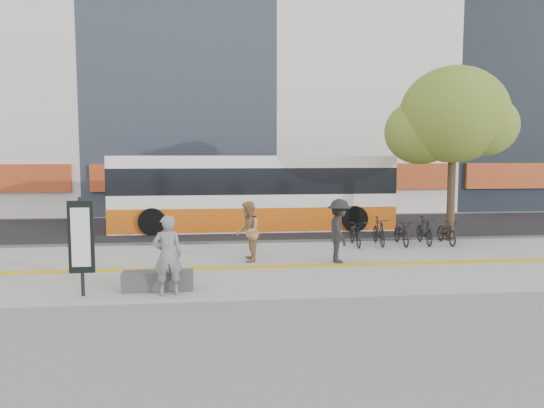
{
  "coord_description": "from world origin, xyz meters",
  "views": [
    {
      "loc": [
        -1.29,
        -13.19,
        3.22
      ],
      "look_at": [
        0.4,
        2.0,
        1.74
      ],
      "focal_mm": 34.45,
      "sensor_mm": 36.0,
      "label": 1
    }
  ],
  "objects": [
    {
      "name": "seated_woman",
      "position": [
        -2.33,
        -1.6,
        0.97
      ],
      "size": [
        0.73,
        0.55,
        1.79
      ],
      "primitive_type": "imported",
      "rotation": [
        0.0,
        0.0,
        3.34
      ],
      "color": "black",
      "rests_on": "sidewalk"
    },
    {
      "name": "curb",
      "position": [
        0.0,
        5.0,
        0.07
      ],
      "size": [
        40.0,
        0.25,
        0.14
      ],
      "primitive_type": "cube",
      "color": "#3E3E41",
      "rests_on": "ground"
    },
    {
      "name": "bench",
      "position": [
        -2.6,
        -1.2,
        0.3
      ],
      "size": [
        1.6,
        0.45,
        0.45
      ],
      "primitive_type": "cube",
      "color": "#3E3E41",
      "rests_on": "sidewalk"
    },
    {
      "name": "ground",
      "position": [
        0.0,
        0.0,
        0.0
      ],
      "size": [
        120.0,
        120.0,
        0.0
      ],
      "primitive_type": "plane",
      "color": "slate",
      "rests_on": "ground"
    },
    {
      "name": "signboard",
      "position": [
        -4.2,
        -1.51,
        1.37
      ],
      "size": [
        0.55,
        0.1,
        2.2
      ],
      "color": "black",
      "rests_on": "sidewalk"
    },
    {
      "name": "bicycle_row",
      "position": [
        5.14,
        4.0,
        0.53
      ],
      "size": [
        3.94,
        1.7,
        0.97
      ],
      "color": "black",
      "rests_on": "sidewalk"
    },
    {
      "name": "sidewalk",
      "position": [
        0.0,
        1.5,
        0.04
      ],
      "size": [
        40.0,
        7.0,
        0.08
      ],
      "primitive_type": "cube",
      "color": "gray",
      "rests_on": "ground"
    },
    {
      "name": "bus",
      "position": [
        0.33,
        8.5,
        1.5
      ],
      "size": [
        11.54,
        2.74,
        3.07
      ],
      "color": "white",
      "rests_on": "street"
    },
    {
      "name": "pedestrian_dark",
      "position": [
        2.27,
        1.34,
        1.01
      ],
      "size": [
        0.74,
        1.22,
        1.85
      ],
      "primitive_type": "imported",
      "rotation": [
        0.0,
        0.0,
        1.53
      ],
      "color": "black",
      "rests_on": "sidewalk"
    },
    {
      "name": "street",
      "position": [
        0.0,
        9.0,
        0.03
      ],
      "size": [
        40.0,
        8.0,
        0.06
      ],
      "primitive_type": "cube",
      "color": "black",
      "rests_on": "ground"
    },
    {
      "name": "tactile_strip",
      "position": [
        0.0,
        1.0,
        0.09
      ],
      "size": [
        40.0,
        0.45,
        0.01
      ],
      "primitive_type": "cube",
      "color": "gold",
      "rests_on": "sidewalk"
    },
    {
      "name": "street_tree",
      "position": [
        7.18,
        4.82,
        4.51
      ],
      "size": [
        4.4,
        3.8,
        6.31
      ],
      "color": "#3B261B",
      "rests_on": "sidewalk"
    },
    {
      "name": "pedestrian_tan",
      "position": [
        -0.32,
        1.81,
        0.96
      ],
      "size": [
        0.72,
        0.9,
        1.77
      ],
      "primitive_type": "imported",
      "rotation": [
        0.0,
        0.0,
        -1.63
      ],
      "color": "#9B7247",
      "rests_on": "sidewalk"
    }
  ]
}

